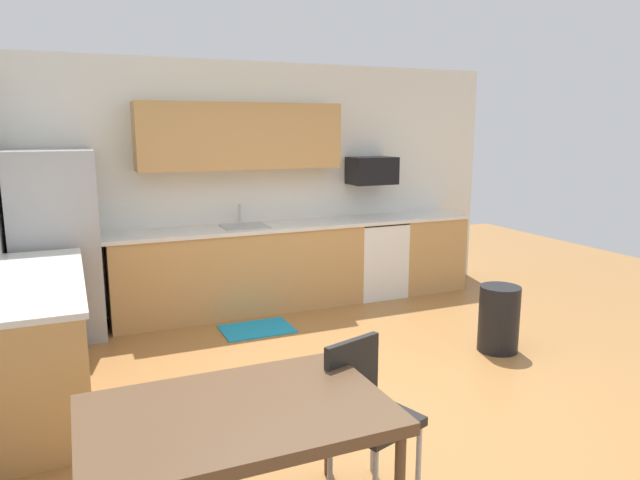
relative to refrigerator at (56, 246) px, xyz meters
The scene contains 17 objects.
ground_plane 3.24m from the refrigerator, 45.52° to the right, with size 12.00×12.00×0.00m, color #9E6B38.
wall_back 2.27m from the refrigerator, 11.16° to the left, with size 5.80×0.10×2.70m, color silver.
cabinet_run_back 1.85m from the refrigerator, ahead, with size 2.73×0.60×0.90m, color tan.
cabinet_run_back_right 4.19m from the refrigerator, ahead, with size 0.82×0.60×0.90m, color tan.
cabinet_run_left 1.49m from the refrigerator, 94.83° to the right, with size 0.60×2.00×0.90m, color tan.
countertop_back 2.18m from the refrigerator, ahead, with size 4.80×0.64×0.04m, color silver.
countertop_left 1.43m from the refrigerator, 94.83° to the right, with size 0.64×2.00×0.04m, color silver.
upper_cabinets_back 2.14m from the refrigerator, ahead, with size 2.20×0.34×0.70m, color tan.
refrigerator is the anchor object (origin of this frame).
oven_range 3.49m from the refrigerator, ahead, with size 0.60×0.60×0.91m.
microwave 3.51m from the refrigerator, ahead, with size 0.54×0.36×0.32m, color black.
sink_basin 1.86m from the refrigerator, ahead, with size 0.48×0.40×0.14m, color #A5A8AD.
sink_faucet 1.88m from the refrigerator, ahead, with size 0.02×0.02×0.24m, color #B2B5BA.
dining_table 3.58m from the refrigerator, 77.38° to the right, with size 1.40×0.90×0.72m.
chair_near_table 3.68m from the refrigerator, 65.04° to the right, with size 0.50×0.50×0.85m.
trash_bin 4.16m from the refrigerator, 28.56° to the right, with size 0.36×0.36×0.60m, color black.
floor_mat 2.06m from the refrigerator, 17.84° to the right, with size 0.70×0.50×0.01m, color #198CBF.
Camera 1 is at (-2.03, -3.68, 1.99)m, focal length 32.55 mm.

